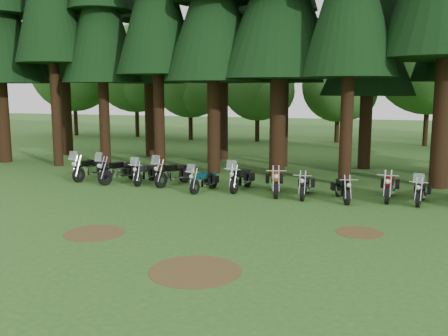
{
  "coord_description": "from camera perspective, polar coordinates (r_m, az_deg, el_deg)",
  "views": [
    {
      "loc": [
        5.12,
        -14.44,
        4.22
      ],
      "look_at": [
        -1.23,
        5.0,
        1.0
      ],
      "focal_mm": 40.0,
      "sensor_mm": 36.0,
      "label": 1
    }
  ],
  "objects": [
    {
      "name": "ground",
      "position": [
        15.89,
        -1.4,
        -6.46
      ],
      "size": [
        120.0,
        120.0,
        0.0
      ],
      "primitive_type": "plane",
      "color": "#2B5A1F",
      "rests_on": "ground"
    },
    {
      "name": "pine_back_4",
      "position": [
        28.0,
        16.39,
        16.88
      ],
      "size": [
        4.94,
        4.94,
        13.78
      ],
      "color": "#311E10",
      "rests_on": "ground"
    },
    {
      "name": "decid_0",
      "position": [
        48.17,
        -16.63,
        10.58
      ],
      "size": [
        8.0,
        7.78,
        10.0
      ],
      "color": "#311E10",
      "rests_on": "ground"
    },
    {
      "name": "decid_1",
      "position": [
        45.44,
        -9.79,
        10.86
      ],
      "size": [
        7.91,
        7.69,
        9.88
      ],
      "color": "#311E10",
      "rests_on": "ground"
    },
    {
      "name": "decid_2",
      "position": [
        42.2,
        -3.61,
        9.93
      ],
      "size": [
        6.72,
        6.53,
        8.4
      ],
      "color": "#311E10",
      "rests_on": "ground"
    },
    {
      "name": "decid_3",
      "position": [
        40.78,
        4.18,
        9.34
      ],
      "size": [
        6.12,
        5.95,
        7.65
      ],
      "color": "#311E10",
      "rests_on": "ground"
    },
    {
      "name": "decid_4",
      "position": [
        40.92,
        13.28,
        8.93
      ],
      "size": [
        5.93,
        5.76,
        7.41
      ],
      "color": "#311E10",
      "rests_on": "ground"
    },
    {
      "name": "decid_5",
      "position": [
        40.33,
        23.03,
        11.12
      ],
      "size": [
        8.45,
        8.21,
        10.56
      ],
      "color": "#311E10",
      "rests_on": "ground"
    },
    {
      "name": "dirt_patch_0",
      "position": [
        15.44,
        -14.59,
        -7.19
      ],
      "size": [
        1.8,
        1.8,
        0.01
      ],
      "primitive_type": "cylinder",
      "color": "#4C3D1E",
      "rests_on": "ground"
    },
    {
      "name": "dirt_patch_1",
      "position": [
        15.54,
        15.21,
        -7.12
      ],
      "size": [
        1.4,
        1.4,
        0.01
      ],
      "primitive_type": "cylinder",
      "color": "#4C3D1E",
      "rests_on": "ground"
    },
    {
      "name": "dirt_patch_2",
      "position": [
        11.99,
        -3.31,
        -11.66
      ],
      "size": [
        2.2,
        2.2,
        0.01
      ],
      "primitive_type": "cylinder",
      "color": "#4C3D1E",
      "rests_on": "ground"
    },
    {
      "name": "motorcycle_0",
      "position": [
        24.42,
        -15.01,
        -0.14
      ],
      "size": [
        0.66,
        2.36,
        1.48
      ],
      "rotation": [
        0.0,
        0.0,
        -0.16
      ],
      "color": "black",
      "rests_on": "ground"
    },
    {
      "name": "motorcycle_1",
      "position": [
        23.28,
        -11.84,
        -0.41
      ],
      "size": [
        1.16,
        2.35,
        1.52
      ],
      "rotation": [
        0.0,
        0.0,
        -0.37
      ],
      "color": "black",
      "rests_on": "ground"
    },
    {
      "name": "motorcycle_2",
      "position": [
        22.86,
        -9.03,
        -0.67
      ],
      "size": [
        0.4,
        2.11,
        1.33
      ],
      "rotation": [
        0.0,
        0.0,
        0.02
      ],
      "color": "black",
      "rests_on": "ground"
    },
    {
      "name": "motorcycle_3",
      "position": [
        22.33,
        -5.86,
        -0.71
      ],
      "size": [
        0.98,
        2.3,
        1.47
      ],
      "rotation": [
        0.0,
        0.0,
        -0.31
      ],
      "color": "black",
      "rests_on": "ground"
    },
    {
      "name": "motorcycle_4",
      "position": [
        20.9,
        -2.33,
        -1.52
      ],
      "size": [
        0.69,
        2.02,
        1.27
      ],
      "rotation": [
        0.0,
        0.0,
        -0.22
      ],
      "color": "black",
      "rests_on": "ground"
    },
    {
      "name": "motorcycle_5",
      "position": [
        21.07,
        1.95,
        -1.29
      ],
      "size": [
        0.51,
        2.26,
        1.42
      ],
      "rotation": [
        0.0,
        0.0,
        -0.09
      ],
      "color": "black",
      "rests_on": "ground"
    },
    {
      "name": "motorcycle_6",
      "position": [
        20.43,
        5.83,
        -1.6
      ],
      "size": [
        0.76,
        2.35,
        0.97
      ],
      "rotation": [
        0.0,
        0.0,
        0.26
      ],
      "color": "black",
      "rests_on": "ground"
    },
    {
      "name": "motorcycle_7",
      "position": [
        20.04,
        9.23,
        -2.02
      ],
      "size": [
        0.33,
        2.16,
        0.88
      ],
      "rotation": [
        0.0,
        0.0,
        0.04
      ],
      "color": "black",
      "rests_on": "ground"
    },
    {
      "name": "motorcycle_8",
      "position": [
        19.66,
        13.39,
        -2.42
      ],
      "size": [
        0.74,
        2.0,
        0.84
      ],
      "rotation": [
        0.0,
        0.0,
        0.31
      ],
      "color": "black",
      "rests_on": "ground"
    },
    {
      "name": "motorcycle_9",
      "position": [
        20.34,
        18.34,
        -2.08
      ],
      "size": [
        0.39,
        2.35,
        0.96
      ],
      "rotation": [
        0.0,
        0.0,
        -0.07
      ],
      "color": "black",
      "rests_on": "ground"
    },
    {
      "name": "motorcycle_10",
      "position": [
        20.07,
        21.58,
        -2.58
      ],
      "size": [
        0.59,
        2.05,
        1.29
      ],
      "rotation": [
        0.0,
        0.0,
        -0.17
      ],
      "color": "black",
      "rests_on": "ground"
    }
  ]
}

